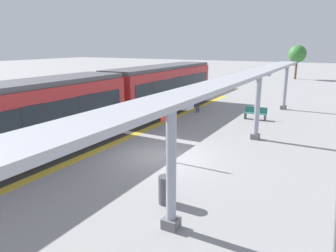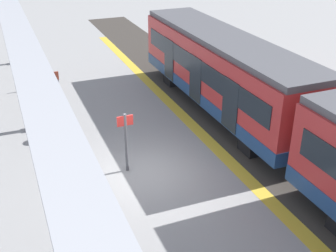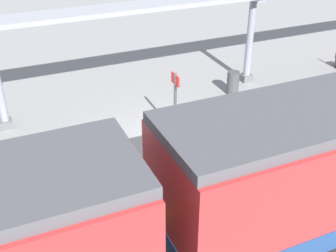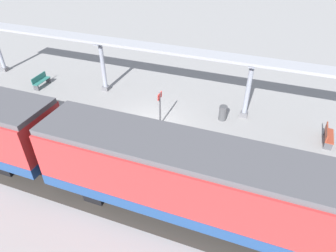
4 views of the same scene
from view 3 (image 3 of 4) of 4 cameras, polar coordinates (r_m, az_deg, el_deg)
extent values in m
plane|color=gray|center=(14.28, 0.04, -1.90)|extent=(176.00, 176.00, 0.00)
cube|color=gold|center=(11.93, 6.45, -9.40)|extent=(0.52, 36.74, 0.01)
cube|color=#38332D|center=(10.81, 11.48, -15.02)|extent=(3.20, 48.74, 0.01)
cube|color=#1E262D|center=(10.93, 11.75, -3.07)|extent=(0.04, 1.10, 2.00)
cube|color=black|center=(10.54, 11.16, -13.99)|extent=(2.21, 0.90, 0.64)
cube|color=slate|center=(18.77, 10.27, 6.30)|extent=(0.44, 0.44, 0.30)
cylinder|color=#949AAA|center=(18.16, 10.77, 11.29)|extent=(0.28, 0.28, 3.15)
cube|color=slate|center=(15.94, -20.63, 0.28)|extent=(0.44, 0.44, 0.30)
cube|color=#A8AAB2|center=(15.51, -4.08, 15.41)|extent=(1.20, 29.32, 0.16)
cylinder|color=#494B4E|center=(17.42, 8.57, 5.67)|extent=(0.48, 0.48, 0.93)
cylinder|color=#4C4C51|center=(14.22, 0.96, 3.05)|extent=(0.10, 0.10, 2.20)
cube|color=red|center=(13.85, 0.99, 6.18)|extent=(0.56, 0.04, 0.36)
camera|label=1|loc=(24.65, 21.02, 22.30)|focal=33.61mm
camera|label=2|loc=(16.54, -53.96, 21.14)|focal=45.48mm
camera|label=4|loc=(11.37, 85.18, 18.51)|focal=31.67mm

